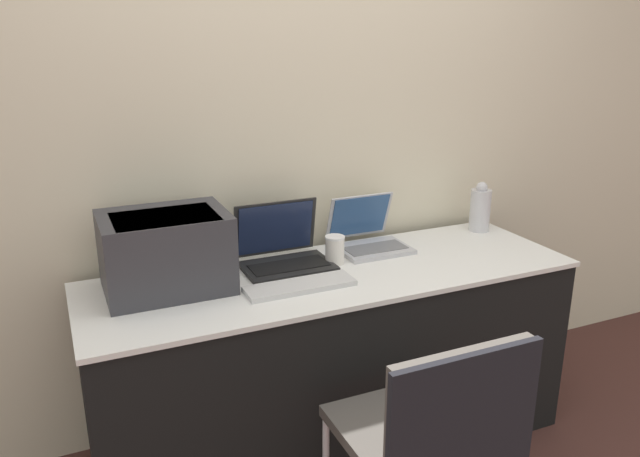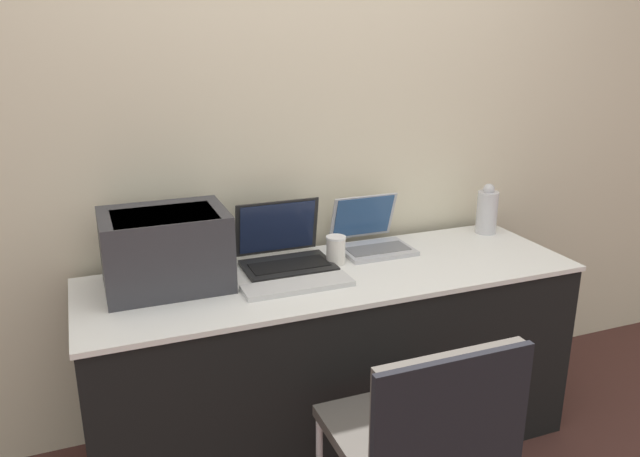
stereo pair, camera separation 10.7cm
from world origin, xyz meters
The scene contains 9 objects.
wall_back centered at (0.00, 0.70, 1.30)m, with size 8.00×0.05×2.60m.
table centered at (0.00, 0.31, 0.40)m, with size 1.97×0.63×0.79m.
printer centered at (-0.63, 0.41, 0.95)m, with size 0.45×0.34×0.29m.
laptop_left centered at (-0.15, 0.47, 0.85)m, with size 0.36×0.29×0.25m.
laptop_right centered at (0.26, 0.51, 0.84)m, with size 0.30×0.30×0.22m.
external_keyboard centered at (-0.18, 0.21, 0.80)m, with size 0.42×0.13×0.02m.
coffee_cup centered at (0.05, 0.39, 0.85)m, with size 0.08×0.08×0.12m.
metal_pitcher centered at (0.87, 0.51, 0.90)m, with size 0.10×0.10×0.24m.
chair centered at (-0.01, -0.45, 0.57)m, with size 0.49×0.49×0.88m.
Camera 2 is at (-0.89, -1.82, 1.72)m, focal length 35.00 mm.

